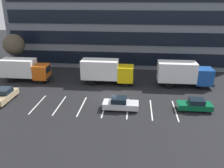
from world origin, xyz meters
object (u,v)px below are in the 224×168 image
object	(u,v)px
sedan_forest	(195,105)
bare_tree	(14,45)
box_truck_blue	(184,73)
box_truck_yellow	(107,70)
box_truck_orange	(25,69)
sedan_tan	(4,95)
sedan_silver	(120,104)

from	to	relation	value
sedan_forest	bare_tree	distance (m)	30.37
box_truck_blue	box_truck_yellow	bearing A→B (deg)	179.64
box_truck_orange	sedan_tan	xyz separation A→B (m)	(0.60, -7.56, -1.20)
sedan_tan	bare_tree	bearing A→B (deg)	108.84
box_truck_orange	bare_tree	size ratio (longest dim) A/B	1.13
sedan_tan	box_truck_blue	bearing A→B (deg)	17.89
box_truck_yellow	box_truck_blue	bearing A→B (deg)	-0.36
box_truck_yellow	box_truck_orange	distance (m)	12.86
box_truck_yellow	box_truck_blue	world-z (taller)	box_truck_blue
sedan_tan	sedan_silver	distance (m)	14.98
box_truck_blue	box_truck_orange	bearing A→B (deg)	-179.86
box_truck_yellow	sedan_forest	bearing A→B (deg)	-34.63
sedan_tan	bare_tree	distance (m)	12.96
box_truck_orange	sedan_silver	distance (m)	17.75
box_truck_yellow	sedan_forest	world-z (taller)	box_truck_yellow
box_truck_blue	sedan_forest	world-z (taller)	box_truck_blue
box_truck_yellow	sedan_tan	world-z (taller)	box_truck_yellow
box_truck_yellow	box_truck_orange	xyz separation A→B (m)	(-12.86, -0.13, -0.11)
sedan_forest	sedan_silver	size ratio (longest dim) A/B	0.94
box_truck_yellow	bare_tree	size ratio (longest dim) A/B	1.19
box_truck_yellow	sedan_forest	size ratio (longest dim) A/B	2.00
box_truck_yellow	sedan_forest	xyz separation A→B (m)	(11.42, -7.89, -1.40)
sedan_tan	sedan_forest	bearing A→B (deg)	-0.47
box_truck_yellow	sedan_tan	bearing A→B (deg)	-147.88
sedan_tan	sedan_forest	xyz separation A→B (m)	(23.68, -0.19, -0.09)
box_truck_yellow	box_truck_blue	distance (m)	11.36
box_truck_yellow	bare_tree	xyz separation A→B (m)	(-16.23, 3.94, 2.80)
box_truck_blue	sedan_silver	size ratio (longest dim) A/B	1.89
bare_tree	sedan_forest	bearing A→B (deg)	-23.17
sedan_tan	bare_tree	size ratio (longest dim) A/B	0.67
sedan_tan	sedan_forest	distance (m)	23.68
box_truck_blue	bare_tree	xyz separation A→B (m)	(-27.59, 4.01, 2.80)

